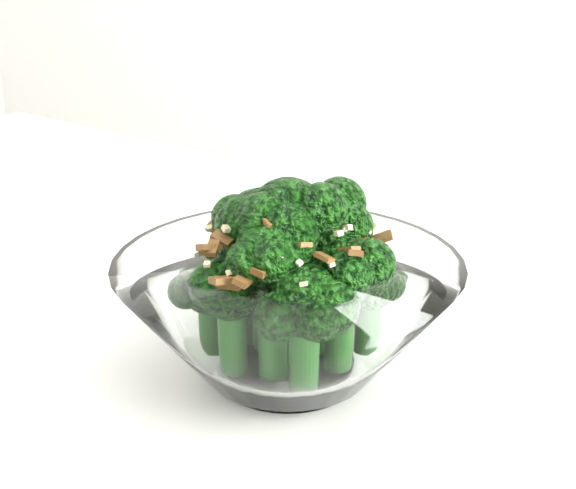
% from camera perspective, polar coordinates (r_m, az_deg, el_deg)
% --- Properties ---
extents(table, '(1.37, 1.10, 0.75)m').
position_cam_1_polar(table, '(0.68, -17.12, -9.06)').
color(table, white).
rests_on(table, ground).
extents(broccoli_dish, '(0.21, 0.21, 0.13)m').
position_cam_1_polar(broccoli_dish, '(0.49, -0.02, -4.15)').
color(broccoli_dish, white).
rests_on(broccoli_dish, table).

